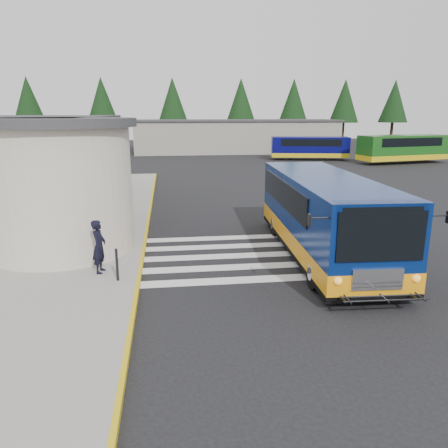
{
  "coord_description": "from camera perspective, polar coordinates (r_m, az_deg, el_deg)",
  "views": [
    {
      "loc": [
        -3.04,
        -15.93,
        5.15
      ],
      "look_at": [
        -1.05,
        -0.5,
        1.15
      ],
      "focal_mm": 35.0,
      "sensor_mm": 36.0,
      "label": 1
    }
  ],
  "objects": [
    {
      "name": "pedestrian_b",
      "position": [
        16.4,
        -23.7,
        -1.67
      ],
      "size": [
        0.63,
        0.8,
        1.6
      ],
      "primitive_type": "imported",
      "rotation": [
        0.0,
        0.0,
        -1.53
      ],
      "color": "black",
      "rests_on": "sidewalk"
    },
    {
      "name": "bollard",
      "position": [
        13.69,
        -13.8,
        -5.18
      ],
      "size": [
        0.08,
        0.08,
        1.01
      ],
      "primitive_type": "cylinder",
      "color": "black",
      "rests_on": "sidewalk"
    },
    {
      "name": "station_building",
      "position": [
        24.27,
        -26.27,
        6.82
      ],
      "size": [
        12.7,
        18.7,
        4.8
      ],
      "color": "beige",
      "rests_on": "ground"
    },
    {
      "name": "crosswalk",
      "position": [
        16.18,
        2.07,
        -4.14
      ],
      "size": [
        8.0,
        5.35,
        0.01
      ],
      "color": "silver",
      "rests_on": "ground"
    },
    {
      "name": "transit_bus",
      "position": [
        16.31,
        12.86,
        0.72
      ],
      "size": [
        3.77,
        10.46,
        2.92
      ],
      "rotation": [
        0.0,
        0.0,
        -0.04
      ],
      "color": "navy",
      "rests_on": "ground"
    },
    {
      "name": "ground",
      "position": [
        17.01,
        3.29,
        -3.24
      ],
      "size": [
        140.0,
        140.0,
        0.0
      ],
      "primitive_type": "plane",
      "color": "black",
      "rests_on": "ground"
    },
    {
      "name": "far_bus_a",
      "position": [
        49.97,
        11.12,
        9.85
      ],
      "size": [
        8.69,
        3.83,
        2.17
      ],
      "rotation": [
        0.0,
        0.0,
        1.39
      ],
      "color": "#06064C",
      "rests_on": "ground"
    },
    {
      "name": "pedestrian_a",
      "position": [
        14.42,
        -16.0,
        -2.84
      ],
      "size": [
        0.49,
        0.68,
        1.73
      ],
      "primitive_type": "imported",
      "rotation": [
        0.0,
        0.0,
        1.44
      ],
      "color": "black",
      "rests_on": "sidewalk"
    },
    {
      "name": "tree_line",
      "position": [
        66.6,
        0.71,
        15.8
      ],
      "size": [
        58.4,
        4.4,
        10.0
      ],
      "color": "black",
      "rests_on": "ground"
    },
    {
      "name": "sidewalk",
      "position": [
        21.41,
        -23.29,
        -0.51
      ],
      "size": [
        10.0,
        34.0,
        0.15
      ],
      "primitive_type": "cube",
      "color": "gray",
      "rests_on": "ground"
    },
    {
      "name": "depot_building",
      "position": [
        58.71,
        1.53,
        11.43
      ],
      "size": [
        26.4,
        8.4,
        4.2
      ],
      "color": "gray",
      "rests_on": "ground"
    },
    {
      "name": "curb_strip",
      "position": [
        20.59,
        -9.94,
        -0.07
      ],
      "size": [
        0.12,
        34.0,
        0.16
      ],
      "primitive_type": "cube",
      "color": "gold",
      "rests_on": "ground"
    },
    {
      "name": "far_bus_b",
      "position": [
        49.38,
        22.34,
        9.23
      ],
      "size": [
        9.92,
        4.53,
        2.47
      ],
      "rotation": [
        0.0,
        0.0,
        1.77
      ],
      "color": "#175115",
      "rests_on": "ground"
    }
  ]
}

